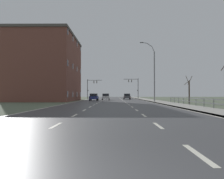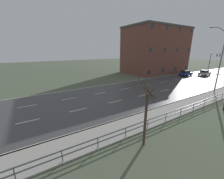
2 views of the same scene
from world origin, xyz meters
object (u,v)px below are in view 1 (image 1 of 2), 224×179
(traffic_signal_right, at_px, (135,85))
(traffic_signal_left, at_px, (91,86))
(street_lamp_midground, at_px, (153,73))
(car_near_left, at_px, (94,97))
(car_far_right, at_px, (127,96))
(brick_building, at_px, (47,69))
(car_far_left, at_px, (106,97))

(traffic_signal_right, height_order, traffic_signal_left, traffic_signal_right)
(street_lamp_midground, bearing_deg, car_near_left, 137.24)
(street_lamp_midground, bearing_deg, car_far_right, 98.94)
(car_far_right, relative_size, brick_building, 0.21)
(street_lamp_midground, relative_size, brick_building, 0.55)
(traffic_signal_right, height_order, car_far_left, traffic_signal_right)
(car_far_left, bearing_deg, traffic_signal_left, 106.71)
(traffic_signal_right, distance_m, car_far_left, 19.86)
(brick_building, bearing_deg, traffic_signal_left, 72.67)
(street_lamp_midground, distance_m, brick_building, 23.19)
(street_lamp_midground, height_order, traffic_signal_left, street_lamp_midground)
(car_near_left, distance_m, brick_building, 11.82)
(brick_building, bearing_deg, car_near_left, 12.31)
(street_lamp_midground, distance_m, traffic_signal_right, 33.48)
(car_far_left, xyz_separation_m, car_far_right, (5.51, 7.09, 0.00))
(street_lamp_midground, height_order, car_near_left, street_lamp_midground)
(street_lamp_midground, distance_m, traffic_signal_left, 34.85)
(traffic_signal_right, height_order, brick_building, brick_building)
(traffic_signal_left, xyz_separation_m, car_far_right, (10.63, -8.83, -3.28))
(car_far_left, distance_m, brick_building, 15.60)
(car_far_right, height_order, brick_building, brick_building)
(car_far_left, height_order, car_near_left, same)
(traffic_signal_left, height_order, car_far_left, traffic_signal_left)
(street_lamp_midground, height_order, brick_building, brick_building)
(traffic_signal_right, relative_size, car_far_left, 1.55)
(street_lamp_midground, xyz_separation_m, traffic_signal_right, (-0.60, 33.46, -0.95))
(traffic_signal_right, xyz_separation_m, car_far_left, (-8.52, -17.59, -3.54))
(car_far_left, relative_size, car_near_left, 1.00)
(car_far_right, xyz_separation_m, brick_building, (-17.86, -14.36, 6.16))
(traffic_signal_right, xyz_separation_m, brick_building, (-20.87, -24.86, 2.62))
(car_near_left, bearing_deg, brick_building, -166.02)
(car_far_left, height_order, brick_building, brick_building)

